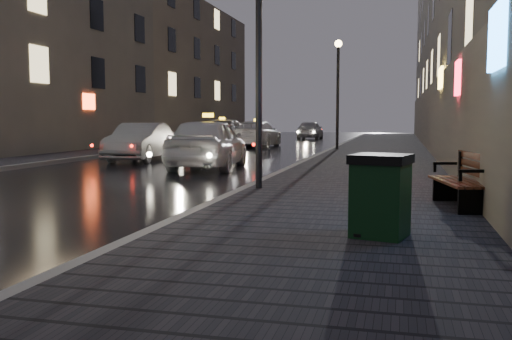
% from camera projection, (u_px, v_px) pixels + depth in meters
% --- Properties ---
extents(ground, '(120.00, 120.00, 0.00)m').
position_uv_depth(ground, '(2.00, 252.00, 7.17)').
color(ground, black).
rests_on(ground, ground).
extents(sidewalk, '(4.60, 58.00, 0.15)m').
position_uv_depth(sidewalk, '(379.00, 152.00, 26.49)').
color(sidewalk, black).
rests_on(sidewalk, ground).
extents(curb, '(0.20, 58.00, 0.15)m').
position_uv_depth(curb, '(327.00, 152.00, 27.07)').
color(curb, slate).
rests_on(curb, ground).
extents(sidewalk_far, '(2.40, 58.00, 0.15)m').
position_uv_depth(sidewalk_far, '(131.00, 149.00, 29.56)').
color(sidewalk_far, black).
rests_on(sidewalk_far, ground).
extents(curb_far, '(0.20, 58.00, 0.15)m').
position_uv_depth(curb_far, '(154.00, 149.00, 29.24)').
color(curb_far, slate).
rests_on(curb_far, ground).
extents(building_near, '(1.80, 50.00, 13.00)m').
position_uv_depth(building_near, '(448.00, 23.00, 28.98)').
color(building_near, '#605B54').
rests_on(building_near, ground).
extents(building_far_b, '(6.00, 16.00, 14.00)m').
position_uv_depth(building_far_b, '(33.00, 13.00, 29.13)').
color(building_far_b, '#6B6051').
rests_on(building_far_b, ground).
extents(building_far_c, '(6.00, 22.00, 11.00)m').
position_uv_depth(building_far_c, '(175.00, 72.00, 47.61)').
color(building_far_c, '#6B6051').
rests_on(building_far_c, ground).
extents(lamp_near, '(0.36, 0.36, 5.28)m').
position_uv_depth(lamp_near, '(259.00, 33.00, 12.19)').
color(lamp_near, black).
rests_on(lamp_near, sidewalk).
extents(lamp_far, '(0.36, 0.36, 5.28)m').
position_uv_depth(lamp_far, '(338.00, 80.00, 27.64)').
color(lamp_far, black).
rests_on(lamp_far, sidewalk).
extents(bench, '(0.99, 1.94, 0.94)m').
position_uv_depth(bench, '(464.00, 180.00, 9.78)').
color(bench, black).
rests_on(bench, sidewalk).
extents(trash_bin, '(0.85, 0.85, 1.07)m').
position_uv_depth(trash_bin, '(381.00, 195.00, 7.37)').
color(trash_bin, black).
rests_on(trash_bin, sidewalk).
extents(taxi_near, '(2.54, 5.18, 1.70)m').
position_uv_depth(taxi_near, '(208.00, 143.00, 18.81)').
color(taxi_near, silver).
rests_on(taxi_near, ground).
extents(car_left_mid, '(2.08, 4.66, 1.48)m').
position_uv_depth(car_left_mid, '(140.00, 142.00, 22.39)').
color(car_left_mid, '#919298').
rests_on(car_left_mid, ground).
extents(taxi_mid, '(2.15, 5.14, 1.48)m').
position_uv_depth(taxi_mid, '(257.00, 134.00, 32.97)').
color(taxi_mid, silver).
rests_on(taxi_mid, ground).
extents(taxi_far, '(2.86, 5.81, 1.59)m').
position_uv_depth(taxi_far, '(222.00, 132.00, 34.68)').
color(taxi_far, white).
rests_on(taxi_far, ground).
extents(car_far, '(1.75, 4.26, 1.45)m').
position_uv_depth(car_far, '(310.00, 130.00, 44.71)').
color(car_far, '#A8A8B0').
rests_on(car_far, ground).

